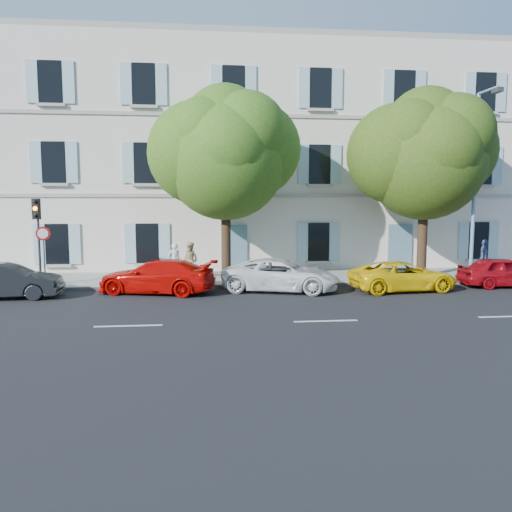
{
  "coord_description": "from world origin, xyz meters",
  "views": [
    {
      "loc": [
        -3.69,
        -18.84,
        3.68
      ],
      "look_at": [
        -1.56,
        2.0,
        1.4
      ],
      "focal_mm": 35.0,
      "sensor_mm": 36.0,
      "label": 1
    }
  ],
  "objects": [
    {
      "name": "car_white_coupe",
      "position": [
        -0.59,
        1.36,
        0.67
      ],
      "size": [
        5.25,
        3.45,
        1.34
      ],
      "primitive_type": "imported",
      "rotation": [
        0.0,
        0.0,
        1.3
      ],
      "color": "white",
      "rests_on": "ground"
    },
    {
      "name": "pedestrian_b",
      "position": [
        -4.4,
        4.2,
        1.0
      ],
      "size": [
        1.04,
        0.98,
        1.7
      ],
      "primitive_type": "imported",
      "rotation": [
        0.0,
        0.0,
        2.59
      ],
      "color": "#D1BA86",
      "rests_on": "sidewalk"
    },
    {
      "name": "sidewalk",
      "position": [
        0.0,
        4.45,
        0.07
      ],
      "size": [
        36.0,
        4.5,
        0.15
      ],
      "primitive_type": "cube",
      "color": "#A09E96",
      "rests_on": "ground"
    },
    {
      "name": "car_dark_sedan",
      "position": [
        -11.27,
        0.8,
        0.67
      ],
      "size": [
        4.12,
        1.61,
        1.33
      ],
      "primitive_type": "imported",
      "rotation": [
        0.0,
        0.0,
        1.62
      ],
      "color": "black",
      "rests_on": "ground"
    },
    {
      "name": "traffic_light",
      "position": [
        -10.66,
        2.79,
        2.8
      ],
      "size": [
        0.33,
        0.41,
        3.66
      ],
      "color": "#383A3D",
      "rests_on": "sidewalk"
    },
    {
      "name": "kerb",
      "position": [
        0.0,
        2.28,
        0.08
      ],
      "size": [
        36.0,
        0.16,
        0.16
      ],
      "primitive_type": "cube",
      "color": "#9E998E",
      "rests_on": "ground"
    },
    {
      "name": "tree_right",
      "position": [
        6.44,
        3.57,
        5.56
      ],
      "size": [
        5.47,
        5.47,
        8.43
      ],
      "color": "#3A2819",
      "rests_on": "sidewalk"
    },
    {
      "name": "car_red_coupe",
      "position": [
        -5.66,
        1.4,
        0.69
      ],
      "size": [
        5.07,
        3.13,
        1.37
      ],
      "primitive_type": "imported",
      "rotation": [
        0.0,
        0.0,
        4.44
      ],
      "color": "#C70905",
      "rests_on": "ground"
    },
    {
      "name": "car_yellow_supercar",
      "position": [
        4.47,
        0.92,
        0.61
      ],
      "size": [
        4.59,
        2.47,
        1.23
      ],
      "primitive_type": "imported",
      "rotation": [
        0.0,
        0.0,
        1.67
      ],
      "color": "yellow",
      "rests_on": "ground"
    },
    {
      "name": "street_lamp",
      "position": [
        8.35,
        2.43,
        4.85
      ],
      "size": [
        0.27,
        1.76,
        8.3
      ],
      "color": "#7293BF",
      "rests_on": "sidewalk"
    },
    {
      "name": "pedestrian_c",
      "position": [
        9.66,
        3.76,
        1.02
      ],
      "size": [
        0.8,
        1.1,
        1.73
      ],
      "primitive_type": "imported",
      "rotation": [
        0.0,
        0.0,
        1.15
      ],
      "color": "#4D618E",
      "rests_on": "sidewalk"
    },
    {
      "name": "tree_left",
      "position": [
        -2.76,
        3.56,
        5.55
      ],
      "size": [
        5.41,
        5.41,
        8.39
      ],
      "color": "#3A2819",
      "rests_on": "sidewalk"
    },
    {
      "name": "building",
      "position": [
        0.0,
        10.2,
        6.0
      ],
      "size": [
        28.0,
        7.0,
        12.0
      ],
      "primitive_type": "cube",
      "color": "beige",
      "rests_on": "ground"
    },
    {
      "name": "car_red_hatchback",
      "position": [
        9.21,
        1.37,
        0.65
      ],
      "size": [
        3.88,
        1.63,
        1.31
      ],
      "primitive_type": "imported",
      "rotation": [
        0.0,
        0.0,
        1.55
      ],
      "color": "#A00911",
      "rests_on": "ground"
    },
    {
      "name": "pedestrian_a",
      "position": [
        -5.13,
        4.41,
        0.97
      ],
      "size": [
        0.7,
        0.58,
        1.63
      ],
      "primitive_type": "imported",
      "rotation": [
        0.0,
        0.0,
        3.52
      ],
      "color": "white",
      "rests_on": "sidewalk"
    },
    {
      "name": "road_sign",
      "position": [
        -10.44,
        2.77,
        1.95
      ],
      "size": [
        0.57,
        0.15,
        2.5
      ],
      "color": "#383A3D",
      "rests_on": "sidewalk"
    },
    {
      "name": "ground",
      "position": [
        0.0,
        0.0,
        0.0
      ],
      "size": [
        90.0,
        90.0,
        0.0
      ],
      "primitive_type": "plane",
      "color": "black"
    }
  ]
}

